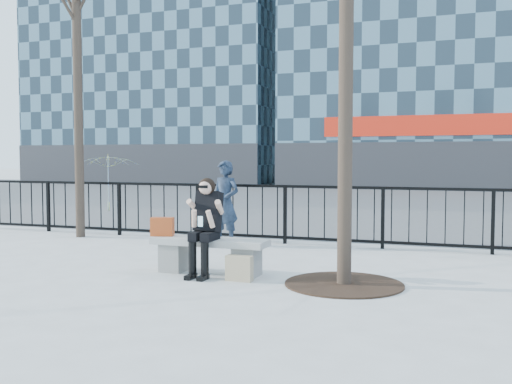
% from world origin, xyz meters
% --- Properties ---
extents(ground, '(120.00, 120.00, 0.00)m').
position_xyz_m(ground, '(0.00, 0.00, 0.00)').
color(ground, '#A2A29D').
rests_on(ground, ground).
extents(street_surface, '(60.00, 23.00, 0.01)m').
position_xyz_m(street_surface, '(0.00, 15.00, 0.00)').
color(street_surface, '#474747').
rests_on(street_surface, ground).
extents(railing, '(14.00, 0.06, 1.10)m').
position_xyz_m(railing, '(0.00, 3.00, 0.55)').
color(railing, black).
rests_on(railing, ground).
extents(building_left, '(16.20, 10.20, 22.60)m').
position_xyz_m(building_left, '(-15.00, 27.00, 11.30)').
color(building_left, slate).
rests_on(building_left, ground).
extents(tree_grate, '(1.50, 1.50, 0.02)m').
position_xyz_m(tree_grate, '(1.90, -0.10, 0.01)').
color(tree_grate, black).
rests_on(tree_grate, ground).
extents(bench_main, '(1.65, 0.46, 0.49)m').
position_xyz_m(bench_main, '(0.00, 0.00, 0.30)').
color(bench_main, slate).
rests_on(bench_main, ground).
extents(seated_woman, '(0.50, 0.64, 1.34)m').
position_xyz_m(seated_woman, '(0.00, -0.16, 0.67)').
color(seated_woman, black).
rests_on(seated_woman, ground).
extents(handbag, '(0.35, 0.23, 0.27)m').
position_xyz_m(handbag, '(-0.75, 0.02, 0.62)').
color(handbag, '#B94216').
rests_on(handbag, bench_main).
extents(shopping_bag, '(0.35, 0.14, 0.33)m').
position_xyz_m(shopping_bag, '(0.56, -0.31, 0.17)').
color(shopping_bag, '#CAB08E').
rests_on(shopping_bag, ground).
extents(standing_man, '(0.64, 0.49, 1.56)m').
position_xyz_m(standing_man, '(-0.77, 2.41, 0.78)').
color(standing_man, black).
rests_on(standing_man, ground).
extents(vendor_umbrella, '(2.10, 2.13, 1.73)m').
position_xyz_m(vendor_umbrella, '(-6.71, 7.47, 0.87)').
color(vendor_umbrella, '#EDF636').
rests_on(vendor_umbrella, ground).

